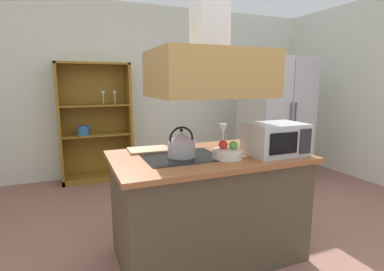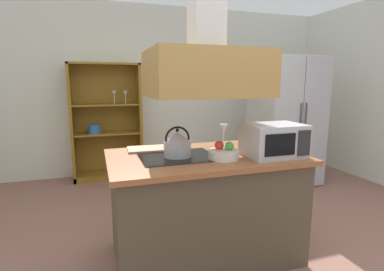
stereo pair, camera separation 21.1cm
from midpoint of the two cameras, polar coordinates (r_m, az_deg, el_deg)
The scene contains 11 objects.
ground_plane at distance 2.70m, azimuth 10.19°, elevation -23.48°, with size 7.80×7.80×0.00m, color #926254.
wall_back at distance 5.09m, azimuth -5.66°, elevation 8.56°, with size 6.00×0.12×2.70m, color silver.
kitchen_island at distance 2.62m, azimuth 4.83°, elevation -13.19°, with size 1.58×0.94×0.90m.
range_hood at distance 2.41m, azimuth 5.28°, elevation 14.72°, with size 0.90×0.70×1.33m.
refrigerator at distance 4.64m, azimuth 18.68°, elevation 2.61°, with size 0.90×0.77×1.84m.
dish_cabinet at distance 4.81m, azimuth -14.75°, elevation 1.36°, with size 1.04×0.40×1.77m.
kettle at distance 2.37m, azimuth -0.24°, elevation -1.69°, with size 0.22×0.22×0.24m.
cutting_board at distance 2.65m, azimuth -6.26°, elevation -2.58°, with size 0.34×0.24×0.02m, color tan.
microwave at distance 2.51m, azimuth 17.67°, elevation -0.87°, with size 0.46×0.35×0.26m.
wine_glass_on_counter at distance 2.81m, azimuth 8.17°, elevation 1.08°, with size 0.08×0.08×0.21m.
fruit_bowl at distance 2.35m, azimuth 8.59°, elevation -3.37°, with size 0.24×0.24×0.14m.
Camera 2 is at (-1.01, -2.00, 1.49)m, focal length 27.97 mm.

